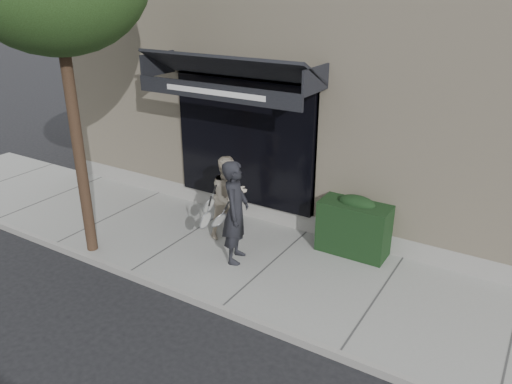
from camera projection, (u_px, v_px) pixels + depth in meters
The scene contains 7 objects.
ground at pixel (270, 270), 9.13m from camera, with size 80.00×80.00×0.00m, color black.
sidewalk at pixel (270, 267), 9.10m from camera, with size 20.00×3.00×0.12m, color gray.
curb at pixel (221, 310), 7.88m from camera, with size 20.00×0.10×0.14m, color gray.
building_facade at pixel (374, 78), 11.97m from camera, with size 14.30×8.04×5.64m.
hedge at pixel (355, 225), 9.32m from camera, with size 1.30×0.70×1.14m.
pedestrian_front at pixel (235, 212), 8.87m from camera, with size 0.88×0.87×1.92m.
pedestrian_back at pixel (229, 197), 9.80m from camera, with size 0.90×1.02×1.67m.
Camera 1 is at (3.90, -6.84, 4.83)m, focal length 35.00 mm.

